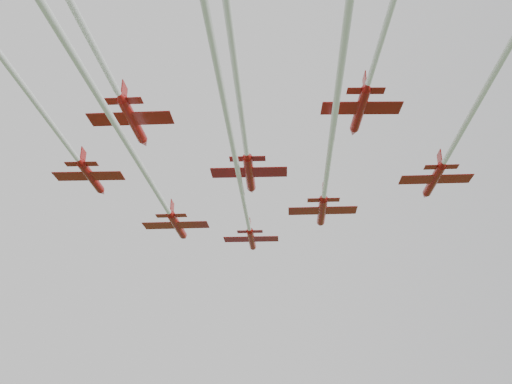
{
  "coord_description": "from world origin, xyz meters",
  "views": [
    {
      "loc": [
        -6.58,
        -71.32,
        32.17
      ],
      "look_at": [
        -3.04,
        -0.45,
        61.56
      ],
      "focal_mm": 40.0,
      "sensor_mm": 36.0,
      "label": 1
    }
  ],
  "objects_px": {
    "jet_row2_right": "(328,164)",
    "jet_row3_right": "(461,133)",
    "jet_row2_left": "(153,186)",
    "jet_row4_right": "(384,33)",
    "jet_row3_left": "(56,130)",
    "jet_lead": "(244,202)",
    "jet_row3_mid": "(239,95)",
    "jet_row4_left": "(105,67)"
  },
  "relations": [
    {
      "from": "jet_row2_right",
      "to": "jet_row3_right",
      "type": "xyz_separation_m",
      "value": [
        12.06,
        -9.7,
        -0.72
      ]
    },
    {
      "from": "jet_row2_left",
      "to": "jet_row3_right",
      "type": "distance_m",
      "value": 35.98
    },
    {
      "from": "jet_row2_left",
      "to": "jet_row3_right",
      "type": "height_order",
      "value": "jet_row3_right"
    },
    {
      "from": "jet_row4_right",
      "to": "jet_row2_right",
      "type": "bearing_deg",
      "value": 95.51
    },
    {
      "from": "jet_row3_left",
      "to": "jet_row4_right",
      "type": "bearing_deg",
      "value": -24.79
    },
    {
      "from": "jet_lead",
      "to": "jet_row4_right",
      "type": "distance_m",
      "value": 36.27
    },
    {
      "from": "jet_row2_right",
      "to": "jet_row3_right",
      "type": "relative_size",
      "value": 1.23
    },
    {
      "from": "jet_row3_right",
      "to": "jet_row4_right",
      "type": "height_order",
      "value": "jet_row4_right"
    },
    {
      "from": "jet_lead",
      "to": "jet_row3_mid",
      "type": "distance_m",
      "value": 25.73
    },
    {
      "from": "jet_row2_right",
      "to": "jet_row4_left",
      "type": "height_order",
      "value": "jet_row4_left"
    },
    {
      "from": "jet_lead",
      "to": "jet_row2_right",
      "type": "height_order",
      "value": "jet_row2_right"
    },
    {
      "from": "jet_row3_right",
      "to": "jet_row4_right",
      "type": "bearing_deg",
      "value": -124.29
    },
    {
      "from": "jet_lead",
      "to": "jet_row2_right",
      "type": "bearing_deg",
      "value": -45.28
    },
    {
      "from": "jet_row3_mid",
      "to": "jet_row4_left",
      "type": "height_order",
      "value": "jet_row4_left"
    },
    {
      "from": "jet_row2_right",
      "to": "jet_row3_left",
      "type": "height_order",
      "value": "jet_row3_left"
    },
    {
      "from": "jet_row2_left",
      "to": "jet_row2_right",
      "type": "bearing_deg",
      "value": -5.27
    },
    {
      "from": "jet_row2_left",
      "to": "jet_row3_left",
      "type": "distance_m",
      "value": 13.65
    },
    {
      "from": "jet_row3_mid",
      "to": "jet_row4_left",
      "type": "distance_m",
      "value": 12.52
    },
    {
      "from": "jet_row2_left",
      "to": "jet_row3_mid",
      "type": "bearing_deg",
      "value": -54.12
    },
    {
      "from": "jet_row4_left",
      "to": "jet_row4_right",
      "type": "distance_m",
      "value": 24.72
    },
    {
      "from": "jet_row3_left",
      "to": "jet_lead",
      "type": "bearing_deg",
      "value": 44.06
    },
    {
      "from": "jet_row2_right",
      "to": "jet_row4_right",
      "type": "distance_m",
      "value": 22.83
    },
    {
      "from": "jet_row2_left",
      "to": "jet_row3_left",
      "type": "height_order",
      "value": "jet_row3_left"
    },
    {
      "from": "jet_row2_left",
      "to": "jet_row3_mid",
      "type": "height_order",
      "value": "jet_row3_mid"
    },
    {
      "from": "jet_lead",
      "to": "jet_row4_left",
      "type": "xyz_separation_m",
      "value": [
        -13.48,
        -28.29,
        1.65
      ]
    },
    {
      "from": "jet_row2_right",
      "to": "jet_row4_right",
      "type": "xyz_separation_m",
      "value": [
        0.79,
        -22.79,
        1.15
      ]
    },
    {
      "from": "jet_lead",
      "to": "jet_row2_left",
      "type": "xyz_separation_m",
      "value": [
        -11.39,
        -7.38,
        -1.06
      ]
    },
    {
      "from": "jet_lead",
      "to": "jet_row3_left",
      "type": "relative_size",
      "value": 1.21
    },
    {
      "from": "jet_lead",
      "to": "jet_row4_right",
      "type": "relative_size",
      "value": 1.26
    },
    {
      "from": "jet_row3_mid",
      "to": "jet_row4_right",
      "type": "relative_size",
      "value": 1.35
    },
    {
      "from": "jet_lead",
      "to": "jet_row3_mid",
      "type": "xyz_separation_m",
      "value": [
        -1.27,
        -25.69,
        0.78
      ]
    },
    {
      "from": "jet_lead",
      "to": "jet_row3_mid",
      "type": "relative_size",
      "value": 0.93
    },
    {
      "from": "jet_row4_left",
      "to": "jet_row2_left",
      "type": "bearing_deg",
      "value": 90.64
    },
    {
      "from": "jet_row3_left",
      "to": "jet_row3_right",
      "type": "bearing_deg",
      "value": -1.41
    },
    {
      "from": "jet_lead",
      "to": "jet_row4_right",
      "type": "height_order",
      "value": "jet_row4_right"
    },
    {
      "from": "jet_row3_left",
      "to": "jet_row4_right",
      "type": "height_order",
      "value": "jet_row4_right"
    },
    {
      "from": "jet_row2_left",
      "to": "jet_row4_left",
      "type": "bearing_deg",
      "value": -88.77
    },
    {
      "from": "jet_row2_left",
      "to": "jet_row3_mid",
      "type": "distance_m",
      "value": 21.0
    },
    {
      "from": "jet_lead",
      "to": "jet_row3_right",
      "type": "distance_m",
      "value": 30.61
    },
    {
      "from": "jet_row2_left",
      "to": "jet_row2_right",
      "type": "distance_m",
      "value": 21.5
    },
    {
      "from": "jet_row2_right",
      "to": "jet_row4_left",
      "type": "bearing_deg",
      "value": -138.31
    },
    {
      "from": "jet_row2_left",
      "to": "jet_row2_right",
      "type": "xyz_separation_m",
      "value": [
        20.98,
        -4.55,
        1.3
      ]
    }
  ]
}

